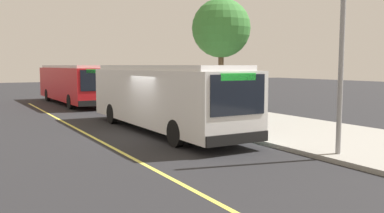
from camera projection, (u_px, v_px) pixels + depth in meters
The scene contains 11 objects.
ground_plane at pixel (149, 135), 17.36m from camera, with size 120.00×120.00×0.00m, color #232326.
sidewalk_curb at pixel (261, 124), 20.31m from camera, with size 44.00×6.40×0.15m, color gray.
lane_stripe_center at pixel (98, 140), 16.28m from camera, with size 36.00×0.14×0.01m, color #E0D64C.
transit_bus_main at pixel (162, 95), 18.37m from camera, with size 11.46×2.66×2.95m.
transit_bus_second at pixel (73, 83), 31.34m from camera, with size 11.87×2.83×2.95m.
bus_shelter at pixel (237, 85), 21.24m from camera, with size 2.90×1.60×2.48m.
waiting_bench at pixel (241, 110), 21.23m from camera, with size 1.60×0.48×0.95m.
route_sign_post at pixel (232, 88), 17.80m from camera, with size 0.44×0.08×2.80m.
pedestrian_commuter at pixel (209, 101), 21.35m from camera, with size 0.24×0.40×1.69m.
street_tree_near_shelter at pixel (221, 29), 26.87m from camera, with size 3.84×3.84×7.14m.
utility_pole at pixel (341, 52), 12.75m from camera, with size 0.16×0.16×6.40m, color gray.
Camera 1 is at (15.80, -6.92, 2.95)m, focal length 38.48 mm.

